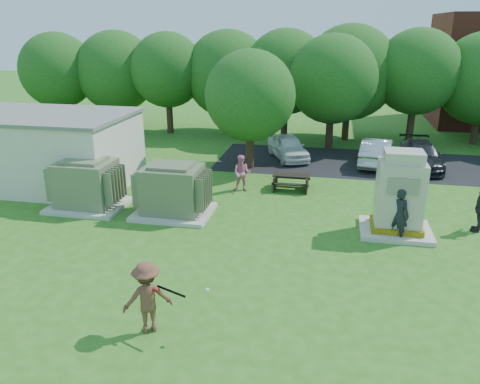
% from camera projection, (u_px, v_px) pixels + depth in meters
% --- Properties ---
extents(ground, '(120.00, 120.00, 0.00)m').
position_uv_depth(ground, '(214.00, 276.00, 14.04)').
color(ground, '#2D6619').
rests_on(ground, ground).
extents(service_building, '(10.00, 5.00, 3.20)m').
position_uv_depth(service_building, '(24.00, 150.00, 22.03)').
color(service_building, beige).
rests_on(service_building, ground).
extents(service_building_roof, '(10.20, 5.20, 0.15)m').
position_uv_depth(service_building_roof, '(19.00, 114.00, 21.47)').
color(service_building_roof, slate).
rests_on(service_building_roof, service_building).
extents(parking_strip, '(20.00, 6.00, 0.01)m').
position_uv_depth(parking_strip, '(402.00, 165.00, 25.19)').
color(parking_strip, '#232326').
rests_on(parking_strip, ground).
extents(transformer_left, '(3.00, 2.40, 2.07)m').
position_uv_depth(transformer_left, '(87.00, 185.00, 19.09)').
color(transformer_left, beige).
rests_on(transformer_left, ground).
extents(transformer_right, '(3.00, 2.40, 2.07)m').
position_uv_depth(transformer_right, '(173.00, 191.00, 18.39)').
color(transformer_right, beige).
rests_on(transformer_right, ground).
extents(generator_cabinet, '(2.52, 2.06, 3.06)m').
position_uv_depth(generator_cabinet, '(399.00, 198.00, 16.58)').
color(generator_cabinet, beige).
rests_on(generator_cabinet, ground).
extents(picnic_table, '(1.67, 1.26, 0.72)m').
position_uv_depth(picnic_table, '(291.00, 180.00, 21.35)').
color(picnic_table, black).
rests_on(picnic_table, ground).
extents(batter, '(1.38, 1.18, 1.85)m').
position_uv_depth(batter, '(147.00, 297.00, 11.26)').
color(batter, brown).
rests_on(batter, ground).
extents(person_by_generator, '(0.82, 0.79, 1.90)m').
position_uv_depth(person_by_generator, '(400.00, 214.00, 16.15)').
color(person_by_generator, black).
rests_on(person_by_generator, ground).
extents(person_at_picnic, '(0.82, 0.64, 1.67)m').
position_uv_depth(person_at_picnic, '(242.00, 173.00, 21.04)').
color(person_at_picnic, pink).
rests_on(person_at_picnic, ground).
extents(car_white, '(3.03, 4.21, 1.33)m').
position_uv_depth(car_white, '(288.00, 147.00, 26.34)').
color(car_white, white).
rests_on(car_white, ground).
extents(car_silver_a, '(2.14, 4.52, 1.43)m').
position_uv_depth(car_silver_a, '(376.00, 151.00, 25.17)').
color(car_silver_a, '#A5A6AA').
rests_on(car_silver_a, ground).
extents(car_dark, '(2.01, 4.66, 1.34)m').
position_uv_depth(car_dark, '(420.00, 155.00, 24.64)').
color(car_dark, black).
rests_on(car_dark, ground).
extents(batting_equipment, '(1.40, 0.37, 0.15)m').
position_uv_depth(batting_equipment, '(174.00, 291.00, 10.98)').
color(batting_equipment, black).
rests_on(batting_equipment, ground).
extents(tree_row, '(41.30, 13.30, 7.30)m').
position_uv_depth(tree_row, '(313.00, 75.00, 29.40)').
color(tree_row, '#47301E').
rests_on(tree_row, ground).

